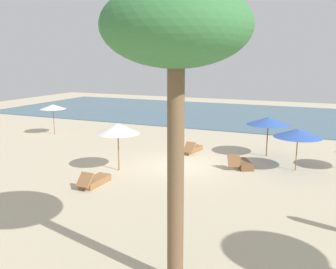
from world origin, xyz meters
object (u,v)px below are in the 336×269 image
at_px(lounger_0, 94,181).
at_px(umbrella_0, 298,133).
at_px(umbrella_4, 118,129).
at_px(umbrella_1, 53,107).
at_px(umbrella_3, 268,121).
at_px(lounger_1, 243,164).
at_px(lounger_2, 191,149).
at_px(palm_1, 176,33).

bearing_deg(lounger_0, umbrella_0, 36.22).
height_order(umbrella_0, umbrella_4, umbrella_4).
height_order(umbrella_1, lounger_0, umbrella_1).
bearing_deg(umbrella_3, lounger_1, -106.02).
relative_size(umbrella_3, lounger_0, 1.31).
height_order(lounger_2, palm_1, palm_1).
relative_size(lounger_2, palm_1, 0.27).
bearing_deg(palm_1, umbrella_4, 129.01).
height_order(umbrella_0, lounger_0, umbrella_0).
relative_size(umbrella_1, lounger_2, 1.17).
height_order(lounger_1, lounger_2, lounger_1).
relative_size(umbrella_0, umbrella_4, 0.99).
bearing_deg(umbrella_4, umbrella_1, 147.21).
relative_size(umbrella_0, lounger_0, 1.28).
distance_m(umbrella_0, lounger_2, 5.96).
xyz_separation_m(umbrella_4, lounger_1, (5.18, 2.75, -1.80)).
bearing_deg(umbrella_0, umbrella_1, 172.44).
distance_m(umbrella_1, umbrella_3, 14.20).
bearing_deg(lounger_0, umbrella_1, 138.22).
height_order(umbrella_1, lounger_2, umbrella_1).
xyz_separation_m(umbrella_0, lounger_2, (-5.61, 1.24, -1.60)).
xyz_separation_m(umbrella_4, lounger_2, (1.93, 4.48, -1.80)).
xyz_separation_m(umbrella_0, umbrella_1, (-15.83, 2.10, 0.13)).
bearing_deg(palm_1, umbrella_0, 80.12).
xyz_separation_m(umbrella_0, palm_1, (-1.80, -10.33, 3.83)).
bearing_deg(lounger_2, lounger_1, -28.00).
xyz_separation_m(umbrella_0, lounger_1, (-2.36, -0.49, -1.60)).
relative_size(umbrella_4, palm_1, 0.34).
bearing_deg(lounger_0, palm_1, -41.15).
distance_m(umbrella_0, palm_1, 11.16).
bearing_deg(lounger_0, lounger_2, 74.86).
height_order(umbrella_4, lounger_0, umbrella_4).
bearing_deg(umbrella_0, umbrella_3, 128.77).
xyz_separation_m(umbrella_1, lounger_0, (8.43, -7.53, -1.74)).
height_order(lounger_0, lounger_1, lounger_1).
bearing_deg(umbrella_4, palm_1, -50.99).
relative_size(umbrella_0, umbrella_1, 1.06).
distance_m(umbrella_1, lounger_1, 13.83).
relative_size(umbrella_4, lounger_1, 1.27).
distance_m(umbrella_0, umbrella_4, 8.21).
relative_size(lounger_0, lounger_1, 0.98).
bearing_deg(umbrella_4, lounger_1, 28.00).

